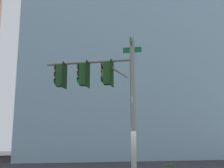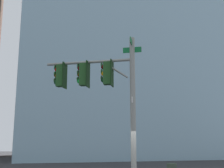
# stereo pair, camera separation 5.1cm
# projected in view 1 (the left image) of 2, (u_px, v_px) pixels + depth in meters

# --- Properties ---
(signal_pole_assembly) EXTENTS (3.78, 2.52, 6.56)m
(signal_pole_assembly) POSITION_uv_depth(u_px,v_px,m) (102.00, 86.00, 13.01)
(signal_pole_assembly) COLOR gray
(signal_pole_assembly) RESTS_ON ground_plane
(building_brick_nearside) EXTENTS (23.53, 14.82, 37.84)m
(building_brick_nearside) POSITION_uv_depth(u_px,v_px,m) (121.00, 49.00, 53.60)
(building_brick_nearside) COLOR #845B47
(building_brick_nearside) RESTS_ON ground_plane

